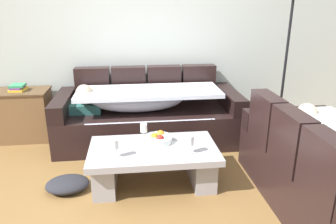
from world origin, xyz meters
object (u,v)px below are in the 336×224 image
at_px(wine_glass_far_back, 144,129).
at_px(couch_near_window, 327,172).
at_px(wine_glass_near_right, 190,141).
at_px(crumpled_garment, 68,184).
at_px(wine_glass_near_left, 115,145).
at_px(side_cabinet, 21,115).
at_px(fruit_bowl, 158,139).
at_px(floor_lamp, 285,51).
at_px(coffee_table, 154,161).
at_px(book_stack_on_cabinet, 18,88).
at_px(couch_along_wall, 146,115).
at_px(open_magazine, 174,146).

bearing_deg(wine_glass_far_back, couch_near_window, -26.75).
relative_size(wine_glass_near_right, crumpled_garment, 0.42).
distance_m(wine_glass_near_left, side_cabinet, 1.89).
distance_m(fruit_bowl, floor_lamp, 1.98).
relative_size(wine_glass_near_right, side_cabinet, 0.23).
xyz_separation_m(wine_glass_far_back, crumpled_garment, (-0.73, -0.22, -0.44)).
bearing_deg(coffee_table, book_stack_on_cabinet, 140.86).
height_order(wine_glass_far_back, side_cabinet, side_cabinet).
height_order(fruit_bowl, wine_glass_near_right, wine_glass_near_right).
bearing_deg(wine_glass_near_left, fruit_bowl, 31.60).
distance_m(couch_along_wall, coffee_table, 1.05).
relative_size(fruit_bowl, book_stack_on_cabinet, 1.27).
bearing_deg(coffee_table, wine_glass_far_back, 111.27).
xyz_separation_m(wine_glass_near_right, open_magazine, (-0.12, 0.14, -0.11)).
height_order(couch_along_wall, couch_near_window, same).
distance_m(coffee_table, wine_glass_near_left, 0.46).
bearing_deg(wine_glass_near_right, wine_glass_far_back, 139.13).
bearing_deg(fruit_bowl, side_cabinet, 144.23).
distance_m(wine_glass_near_left, open_magazine, 0.57).
relative_size(coffee_table, open_magazine, 4.29).
distance_m(open_magazine, book_stack_on_cabinet, 2.21).
distance_m(wine_glass_far_back, side_cabinet, 1.85).
bearing_deg(crumpled_garment, book_stack_on_cabinet, 120.23).
relative_size(couch_along_wall, wine_glass_near_left, 13.40).
bearing_deg(book_stack_on_cabinet, wine_glass_near_left, -49.33).
distance_m(wine_glass_near_right, crumpled_garment, 1.22).
height_order(wine_glass_near_right, book_stack_on_cabinet, book_stack_on_cabinet).
distance_m(couch_near_window, crumpled_garment, 2.29).
relative_size(fruit_bowl, side_cabinet, 0.39).
relative_size(fruit_bowl, wine_glass_near_right, 1.69).
relative_size(couch_along_wall, couch_near_window, 1.25).
relative_size(side_cabinet, crumpled_garment, 1.80).
height_order(coffee_table, open_magazine, open_magazine).
height_order(open_magazine, floor_lamp, floor_lamp).
relative_size(couch_along_wall, side_cabinet, 3.09).
bearing_deg(fruit_bowl, coffee_table, -117.82).
relative_size(wine_glass_near_left, book_stack_on_cabinet, 0.75).
xyz_separation_m(fruit_bowl, crumpled_garment, (-0.86, -0.12, -0.36)).
height_order(fruit_bowl, wine_glass_far_back, wine_glass_far_back).
bearing_deg(couch_near_window, wine_glass_far_back, 63.25).
relative_size(side_cabinet, floor_lamp, 0.37).
distance_m(couch_along_wall, side_cabinet, 1.58).
relative_size(couch_near_window, floor_lamp, 0.92).
distance_m(couch_along_wall, book_stack_on_cabinet, 1.61).
height_order(fruit_bowl, wine_glass_near_left, wine_glass_near_left).
relative_size(wine_glass_far_back, book_stack_on_cabinet, 0.75).
bearing_deg(couch_near_window, couch_along_wall, 41.61).
bearing_deg(floor_lamp, wine_glass_near_right, -140.37).
bearing_deg(side_cabinet, couch_near_window, -31.40).
xyz_separation_m(wine_glass_near_right, floor_lamp, (1.36, 1.13, 0.62)).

